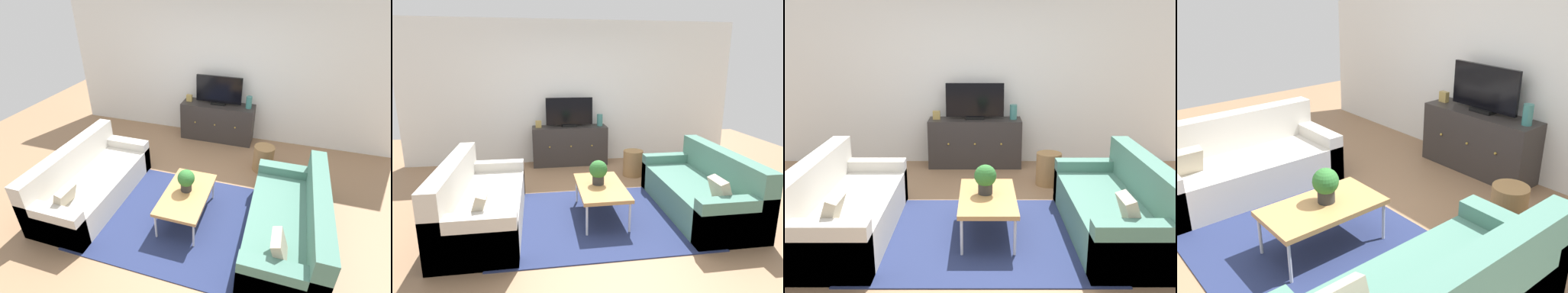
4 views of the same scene
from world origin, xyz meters
The scene contains 12 objects.
ground_plane centered at (0.00, 0.00, 0.00)m, with size 10.00×10.00×0.00m, color #997251.
wall_back centered at (0.00, 2.55, 1.35)m, with size 6.40×0.12×2.70m, color white.
area_rug centered at (0.00, -0.15, 0.01)m, with size 2.50×1.90×0.01m, color navy.
couch_left_side centered at (-1.44, -0.10, 0.27)m, with size 0.87×1.94×0.82m.
couch_right_side centered at (1.44, -0.10, 0.27)m, with size 0.87×1.94×0.82m.
coffee_table centered at (0.07, -0.07, 0.39)m, with size 0.58×1.03×0.42m.
potted_plant centered at (0.05, -0.02, 0.59)m, with size 0.23×0.23×0.31m.
tv_console centered at (-0.09, 2.27, 0.37)m, with size 1.41×0.47×0.74m.
flat_screen_tv centered at (-0.09, 2.29, 1.01)m, with size 0.88×0.16×0.55m.
glass_vase centered at (0.50, 2.27, 0.85)m, with size 0.11×0.11×0.23m, color teal.
mantel_clock centered at (-0.67, 2.27, 0.80)m, with size 0.11×0.07×0.13m, color tan.
wicker_basket centered at (0.93, 1.41, 0.22)m, with size 0.34×0.34×0.45m, color #9E7547.
Camera 3 is at (-0.01, -4.23, 2.07)m, focal length 39.84 mm.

